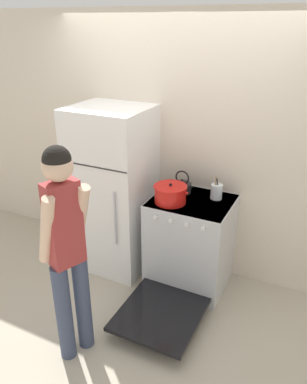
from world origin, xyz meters
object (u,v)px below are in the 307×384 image
Objects in this scene: person at (67,246)px; tea_kettle at (182,186)px; dutch_oven_pot at (170,194)px; refrigerator at (113,190)px; utensil_jar at (216,191)px; stove_range at (189,245)px.

tea_kettle is at bearing 7.89° from person.
dutch_oven_pot is at bearing -93.00° from tea_kettle.
refrigerator is at bearing 38.61° from person.
utensil_jar is (1.04, 0.15, 0.14)m from refrigerator.
tea_kettle is 0.34m from utensil_jar.
utensil_jar is at bearing 1.07° from tea_kettle.
tea_kettle is 0.13× the size of person.
person reaches higher than utensil_jar.
tea_kettle is 1.04× the size of utensil_jar.
refrigerator is 7.84× the size of utensil_jar.
stove_range is at bearing -137.25° from utensil_jar.
person is at bearing -116.41° from utensil_jar.
tea_kettle is (0.01, 0.25, -0.02)m from dutch_oven_pot.
stove_range is 0.57m from tea_kettle.
dutch_oven_pot is at bearing -152.30° from stove_range.
dutch_oven_pot is 0.20× the size of person.
stove_range is 6.06× the size of tea_kettle.
refrigerator is at bearing -171.75° from utensil_jar.
person is (-0.49, -1.18, 0.53)m from stove_range.
refrigerator is 7.54× the size of tea_kettle.
person is at bearing -106.23° from dutch_oven_pot.
dutch_oven_pot is 1.51× the size of tea_kettle.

